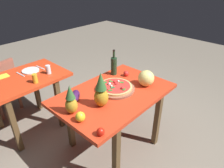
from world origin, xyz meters
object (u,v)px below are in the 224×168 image
at_px(background_table, 22,86).
at_px(drinking_glass_water, 48,70).
at_px(eggplant, 75,96).
at_px(dinner_plate, 31,71).
at_px(dining_chair, 1,85).
at_px(pizza, 115,86).
at_px(bell_pepper, 80,117).
at_px(napkin_folded, 3,76).
at_px(pizza_board, 115,88).
at_px(display_table, 114,100).
at_px(pineapple_left, 101,92).
at_px(tomato_by_bottle, 126,73).
at_px(drinking_glass_juice, 35,78).
at_px(pineapple_right, 71,101).
at_px(wine_bottle, 114,66).
at_px(tomato_at_corner, 101,132).
at_px(knife_utensil, 40,68).
at_px(melon, 146,78).
at_px(fork_utensil, 20,74).

bearing_deg(background_table, drinking_glass_water, -24.86).
distance_m(eggplant, dinner_plate, 0.97).
height_order(background_table, dining_chair, dining_chair).
xyz_separation_m(pizza, bell_pepper, (-0.61, -0.14, 0.00)).
xyz_separation_m(pizza, napkin_folded, (-0.73, 1.24, -0.04)).
distance_m(pizza_board, drinking_glass_water, 0.94).
xyz_separation_m(display_table, bell_pepper, (-0.55, -0.10, 0.14)).
xyz_separation_m(pineapple_left, eggplant, (-0.11, 0.27, -0.12)).
height_order(background_table, tomato_by_bottle, tomato_by_bottle).
xyz_separation_m(drinking_glass_juice, napkin_folded, (-0.21, 0.44, -0.05)).
relative_size(display_table, pineapple_left, 3.57).
bearing_deg(pineapple_right, bell_pepper, -98.37).
distance_m(background_table, pineapple_right, 1.06).
xyz_separation_m(dining_chair, pizza, (0.68, -1.62, 0.32)).
xyz_separation_m(pizza_board, wine_bottle, (0.27, 0.27, 0.11)).
bearing_deg(tomato_by_bottle, drinking_glass_juice, 141.84).
xyz_separation_m(eggplant, dinner_plate, (0.02, 0.97, -0.04)).
relative_size(bell_pepper, drinking_glass_juice, 0.87).
distance_m(display_table, wine_bottle, 0.50).
distance_m(eggplant, drinking_glass_water, 0.75).
bearing_deg(pineapple_left, tomato_at_corner, -135.45).
xyz_separation_m(background_table, tomato_at_corner, (-0.01, -1.44, 0.15)).
distance_m(background_table, drinking_glass_juice, 0.31).
height_order(tomato_by_bottle, drinking_glass_water, drinking_glass_water).
bearing_deg(pineapple_right, tomato_by_bottle, 6.54).
height_order(display_table, napkin_folded, napkin_folded).
bearing_deg(pineapple_right, dinner_plate, 81.19).
height_order(background_table, pineapple_right, pineapple_right).
bearing_deg(pineapple_right, pizza_board, -1.37).
bearing_deg(dinner_plate, eggplant, -91.02).
xyz_separation_m(display_table, background_table, (-0.55, 1.08, -0.02)).
relative_size(eggplant, knife_utensil, 1.11).
bearing_deg(background_table, tomato_by_bottle, -44.38).
height_order(display_table, pizza_board, pizza_board).
distance_m(tomato_by_bottle, knife_utensil, 1.18).
xyz_separation_m(drinking_glass_water, dinner_plate, (-0.13, 0.24, -0.05)).
bearing_deg(pizza, drinking_glass_water, 107.85).
distance_m(pineapple_left, drinking_glass_water, 1.01).
xyz_separation_m(melon, knife_utensil, (-0.58, 1.33, -0.09)).
relative_size(pizza_board, fork_utensil, 2.42).
bearing_deg(tomato_at_corner, background_table, 89.66).
relative_size(display_table, dining_chair, 1.52).
height_order(tomato_at_corner, knife_utensil, tomato_at_corner).
bearing_deg(knife_utensil, tomato_at_corner, -107.50).
bearing_deg(drinking_glass_juice, display_table, -60.67).
height_order(pizza_board, melon, melon).
relative_size(display_table, eggplant, 6.45).
relative_size(tomato_at_corner, dinner_plate, 0.31).
distance_m(pizza, tomato_at_corner, 0.73).
distance_m(dining_chair, knife_utensil, 0.70).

